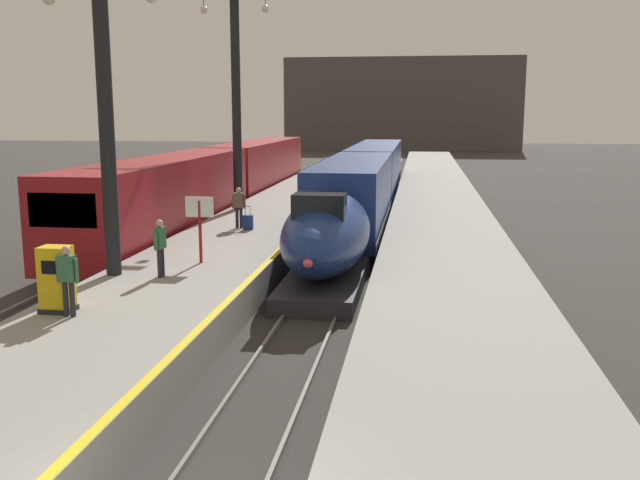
{
  "coord_description": "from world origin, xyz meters",
  "views": [
    {
      "loc": [
        3.0,
        -7.56,
        5.79
      ],
      "look_at": [
        -0.08,
        14.19,
        1.8
      ],
      "focal_mm": 39.61,
      "sensor_mm": 36.0,
      "label": 1
    }
  ],
  "objects_px": {
    "passenger_far_waiting": "(68,275)",
    "ticket_machine_yellow": "(57,282)",
    "regional_train_adjacent": "(222,178)",
    "passenger_mid_platform": "(160,243)",
    "station_column_far": "(236,81)",
    "passenger_near_edge": "(239,204)",
    "rolling_suitcase": "(248,222)",
    "highspeed_train_main": "(363,185)",
    "station_column_mid": "(105,91)",
    "departure_info_board": "(200,216)"
  },
  "relations": [
    {
      "from": "regional_train_adjacent",
      "to": "station_column_far",
      "type": "distance_m",
      "value": 7.39
    },
    {
      "from": "regional_train_adjacent",
      "to": "station_column_far",
      "type": "height_order",
      "value": "station_column_far"
    },
    {
      "from": "highspeed_train_main",
      "to": "station_column_mid",
      "type": "relative_size",
      "value": 4.47
    },
    {
      "from": "passenger_mid_platform",
      "to": "rolling_suitcase",
      "type": "height_order",
      "value": "passenger_mid_platform"
    },
    {
      "from": "passenger_mid_platform",
      "to": "passenger_far_waiting",
      "type": "height_order",
      "value": "same"
    },
    {
      "from": "passenger_far_waiting",
      "to": "ticket_machine_yellow",
      "type": "bearing_deg",
      "value": 144.11
    },
    {
      "from": "station_column_far",
      "to": "rolling_suitcase",
      "type": "xyz_separation_m",
      "value": [
        1.99,
        -6.11,
        -5.91
      ]
    },
    {
      "from": "station_column_far",
      "to": "departure_info_board",
      "type": "bearing_deg",
      "value": -80.77
    },
    {
      "from": "ticket_machine_yellow",
      "to": "departure_info_board",
      "type": "distance_m",
      "value": 6.19
    },
    {
      "from": "passenger_far_waiting",
      "to": "rolling_suitcase",
      "type": "xyz_separation_m",
      "value": [
        1.17,
        12.74,
        -0.69
      ]
    },
    {
      "from": "passenger_near_edge",
      "to": "rolling_suitcase",
      "type": "distance_m",
      "value": 0.91
    },
    {
      "from": "passenger_near_edge",
      "to": "passenger_mid_platform",
      "type": "relative_size",
      "value": 1.0
    },
    {
      "from": "passenger_near_edge",
      "to": "departure_info_board",
      "type": "height_order",
      "value": "departure_info_board"
    },
    {
      "from": "station_column_far",
      "to": "departure_info_board",
      "type": "relative_size",
      "value": 4.95
    },
    {
      "from": "passenger_near_edge",
      "to": "rolling_suitcase",
      "type": "xyz_separation_m",
      "value": [
        0.47,
        -0.37,
        -0.69
      ]
    },
    {
      "from": "rolling_suitcase",
      "to": "ticket_machine_yellow",
      "type": "relative_size",
      "value": 0.61
    },
    {
      "from": "station_column_far",
      "to": "passenger_mid_platform",
      "type": "relative_size",
      "value": 6.21
    },
    {
      "from": "passenger_near_edge",
      "to": "departure_info_board",
      "type": "distance_m",
      "value": 6.91
    },
    {
      "from": "passenger_mid_platform",
      "to": "ticket_machine_yellow",
      "type": "relative_size",
      "value": 1.06
    },
    {
      "from": "passenger_mid_platform",
      "to": "passenger_near_edge",
      "type": "bearing_deg",
      "value": 89.8
    },
    {
      "from": "ticket_machine_yellow",
      "to": "passenger_near_edge",
      "type": "bearing_deg",
      "value": 84.75
    },
    {
      "from": "regional_train_adjacent",
      "to": "passenger_mid_platform",
      "type": "bearing_deg",
      "value": -79.27
    },
    {
      "from": "regional_train_adjacent",
      "to": "station_column_mid",
      "type": "relative_size",
      "value": 4.15
    },
    {
      "from": "regional_train_adjacent",
      "to": "ticket_machine_yellow",
      "type": "bearing_deg",
      "value": -83.77
    },
    {
      "from": "departure_info_board",
      "to": "passenger_mid_platform",
      "type": "bearing_deg",
      "value": -105.15
    },
    {
      "from": "rolling_suitcase",
      "to": "station_column_mid",
      "type": "bearing_deg",
      "value": -103.26
    },
    {
      "from": "passenger_near_edge",
      "to": "passenger_far_waiting",
      "type": "xyz_separation_m",
      "value": [
        -0.71,
        -13.11,
        0.0
      ]
    },
    {
      "from": "regional_train_adjacent",
      "to": "rolling_suitcase",
      "type": "height_order",
      "value": "regional_train_adjacent"
    },
    {
      "from": "ticket_machine_yellow",
      "to": "passenger_far_waiting",
      "type": "bearing_deg",
      "value": -35.89
    },
    {
      "from": "ticket_machine_yellow",
      "to": "departure_info_board",
      "type": "relative_size",
      "value": 0.75
    },
    {
      "from": "highspeed_train_main",
      "to": "departure_info_board",
      "type": "xyz_separation_m",
      "value": [
        -3.85,
        -16.68,
        0.64
      ]
    },
    {
      "from": "departure_info_board",
      "to": "rolling_suitcase",
      "type": "bearing_deg",
      "value": 90.5
    },
    {
      "from": "passenger_far_waiting",
      "to": "ticket_machine_yellow",
      "type": "height_order",
      "value": "passenger_far_waiting"
    },
    {
      "from": "station_column_mid",
      "to": "passenger_far_waiting",
      "type": "height_order",
      "value": "station_column_mid"
    },
    {
      "from": "passenger_far_waiting",
      "to": "rolling_suitcase",
      "type": "height_order",
      "value": "passenger_far_waiting"
    },
    {
      "from": "ticket_machine_yellow",
      "to": "departure_info_board",
      "type": "xyz_separation_m",
      "value": [
        1.7,
        5.9,
        0.77
      ]
    },
    {
      "from": "station_column_mid",
      "to": "ticket_machine_yellow",
      "type": "distance_m",
      "value": 6.06
    },
    {
      "from": "passenger_far_waiting",
      "to": "regional_train_adjacent",
      "type": "bearing_deg",
      "value": 97.26
    },
    {
      "from": "station_column_mid",
      "to": "departure_info_board",
      "type": "xyz_separation_m",
      "value": [
        2.05,
        1.95,
        -3.82
      ]
    },
    {
      "from": "highspeed_train_main",
      "to": "passenger_near_edge",
      "type": "xyz_separation_m",
      "value": [
        -4.38,
        -9.81,
        0.12
      ]
    },
    {
      "from": "station_column_mid",
      "to": "passenger_near_edge",
      "type": "distance_m",
      "value": 9.95
    },
    {
      "from": "station_column_far",
      "to": "passenger_near_edge",
      "type": "height_order",
      "value": "station_column_far"
    },
    {
      "from": "regional_train_adjacent",
      "to": "passenger_near_edge",
      "type": "height_order",
      "value": "regional_train_adjacent"
    },
    {
      "from": "ticket_machine_yellow",
      "to": "departure_info_board",
      "type": "bearing_deg",
      "value": 73.94
    },
    {
      "from": "passenger_near_edge",
      "to": "regional_train_adjacent",
      "type": "bearing_deg",
      "value": 109.4
    },
    {
      "from": "station_column_mid",
      "to": "passenger_near_edge",
      "type": "xyz_separation_m",
      "value": [
        1.52,
        8.82,
        -4.34
      ]
    },
    {
      "from": "highspeed_train_main",
      "to": "ticket_machine_yellow",
      "type": "height_order",
      "value": "highspeed_train_main"
    },
    {
      "from": "passenger_far_waiting",
      "to": "ticket_machine_yellow",
      "type": "xyz_separation_m",
      "value": [
        -0.47,
        0.34,
        -0.25
      ]
    },
    {
      "from": "regional_train_adjacent",
      "to": "departure_info_board",
      "type": "distance_m",
      "value": 17.96
    },
    {
      "from": "station_column_far",
      "to": "passenger_far_waiting",
      "type": "height_order",
      "value": "station_column_far"
    }
  ]
}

